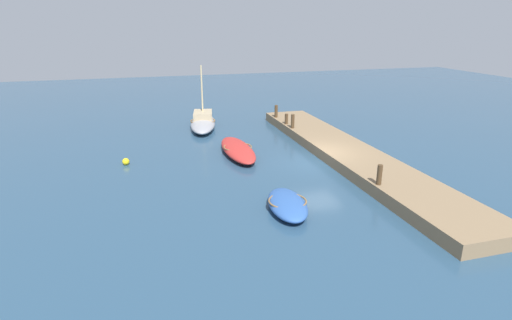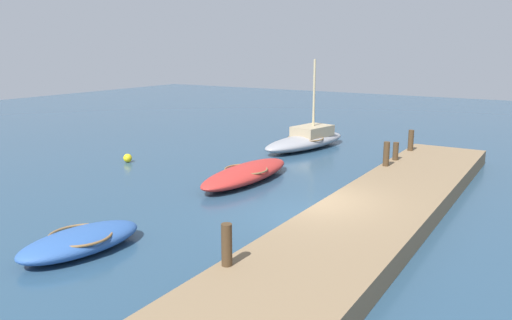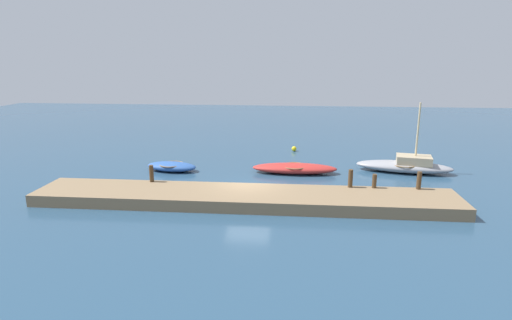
{
  "view_description": "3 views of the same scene",
  "coord_description": "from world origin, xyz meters",
  "px_view_note": "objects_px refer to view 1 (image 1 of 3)",
  "views": [
    {
      "loc": [
        -20.52,
        9.73,
        7.66
      ],
      "look_at": [
        -0.26,
        3.84,
        0.56
      ],
      "focal_mm": 28.95,
      "sensor_mm": 36.0,
      "label": 1
    },
    {
      "loc": [
        -13.55,
        -6.34,
        5.21
      ],
      "look_at": [
        1.31,
        2.9,
        1.26
      ],
      "focal_mm": 35.3,
      "sensor_mm": 36.0,
      "label": 2
    },
    {
      "loc": [
        2.5,
        -22.09,
        7.43
      ],
      "look_at": [
        0.07,
        4.16,
        0.82
      ],
      "focal_mm": 29.21,
      "sensor_mm": 36.0,
      "label": 3
    }
  ],
  "objects_px": {
    "motorboat_red": "(238,150)",
    "mooring_post_mid_east": "(286,119)",
    "rowboat_blue": "(287,204)",
    "sailboat_grey": "(203,122)",
    "mooring_post_west": "(379,175)",
    "mooring_post_east": "(276,111)",
    "marker_buoy": "(126,162)",
    "mooring_post_mid_west": "(293,121)"
  },
  "relations": [
    {
      "from": "motorboat_red",
      "to": "mooring_post_mid_west",
      "type": "xyz_separation_m",
      "value": [
        2.96,
        -4.65,
        0.77
      ]
    },
    {
      "from": "rowboat_blue",
      "to": "mooring_post_mid_east",
      "type": "height_order",
      "value": "mooring_post_mid_east"
    },
    {
      "from": "mooring_post_west",
      "to": "sailboat_grey",
      "type": "bearing_deg",
      "value": 20.17
    },
    {
      "from": "motorboat_red",
      "to": "mooring_post_mid_west",
      "type": "relative_size",
      "value": 5.69
    },
    {
      "from": "mooring_post_mid_east",
      "to": "motorboat_red",
      "type": "bearing_deg",
      "value": 132.16
    },
    {
      "from": "mooring_post_mid_east",
      "to": "marker_buoy",
      "type": "relative_size",
      "value": 1.89
    },
    {
      "from": "sailboat_grey",
      "to": "mooring_post_west",
      "type": "height_order",
      "value": "sailboat_grey"
    },
    {
      "from": "mooring_post_mid_west",
      "to": "motorboat_red",
      "type": "bearing_deg",
      "value": 122.47
    },
    {
      "from": "sailboat_grey",
      "to": "mooring_post_mid_west",
      "type": "relative_size",
      "value": 6.54
    },
    {
      "from": "mooring_post_east",
      "to": "mooring_post_mid_east",
      "type": "bearing_deg",
      "value": 180.0
    },
    {
      "from": "mooring_post_mid_west",
      "to": "marker_buoy",
      "type": "bearing_deg",
      "value": 105.15
    },
    {
      "from": "mooring_post_east",
      "to": "marker_buoy",
      "type": "relative_size",
      "value": 2.39
    },
    {
      "from": "motorboat_red",
      "to": "mooring_post_mid_east",
      "type": "xyz_separation_m",
      "value": [
        4.21,
        -4.65,
        0.66
      ]
    },
    {
      "from": "rowboat_blue",
      "to": "sailboat_grey",
      "type": "distance_m",
      "value": 15.44
    },
    {
      "from": "motorboat_red",
      "to": "sailboat_grey",
      "type": "xyz_separation_m",
      "value": [
        7.25,
        0.92,
        0.13
      ]
    },
    {
      "from": "sailboat_grey",
      "to": "mooring_post_mid_west",
      "type": "xyz_separation_m",
      "value": [
        -4.29,
        -5.58,
        0.64
      ]
    },
    {
      "from": "mooring_post_west",
      "to": "mooring_post_mid_west",
      "type": "distance_m",
      "value": 10.89
    },
    {
      "from": "mooring_post_mid_east",
      "to": "mooring_post_east",
      "type": "bearing_deg",
      "value": 0.0
    },
    {
      "from": "marker_buoy",
      "to": "rowboat_blue",
      "type": "bearing_deg",
      "value": -140.58
    },
    {
      "from": "sailboat_grey",
      "to": "mooring_post_west",
      "type": "distance_m",
      "value": 16.19
    },
    {
      "from": "motorboat_red",
      "to": "mooring_post_east",
      "type": "bearing_deg",
      "value": -35.37
    },
    {
      "from": "sailboat_grey",
      "to": "mooring_post_east",
      "type": "distance_m",
      "value": 5.66
    },
    {
      "from": "sailboat_grey",
      "to": "mooring_post_west",
      "type": "relative_size",
      "value": 6.71
    },
    {
      "from": "rowboat_blue",
      "to": "mooring_post_mid_west",
      "type": "height_order",
      "value": "mooring_post_mid_west"
    },
    {
      "from": "sailboat_grey",
      "to": "mooring_post_mid_west",
      "type": "distance_m",
      "value": 7.07
    },
    {
      "from": "motorboat_red",
      "to": "mooring_post_west",
      "type": "relative_size",
      "value": 5.83
    },
    {
      "from": "mooring_post_west",
      "to": "marker_buoy",
      "type": "xyz_separation_m",
      "value": [
        7.88,
        11.13,
        -0.89
      ]
    },
    {
      "from": "motorboat_red",
      "to": "mooring_post_mid_east",
      "type": "bearing_deg",
      "value": -47.62
    },
    {
      "from": "motorboat_red",
      "to": "mooring_post_east",
      "type": "xyz_separation_m",
      "value": [
        6.5,
        -4.65,
        0.76
      ]
    },
    {
      "from": "motorboat_red",
      "to": "rowboat_blue",
      "type": "height_order",
      "value": "motorboat_red"
    },
    {
      "from": "mooring_post_east",
      "to": "marker_buoy",
      "type": "bearing_deg",
      "value": 120.5
    },
    {
      "from": "sailboat_grey",
      "to": "marker_buoy",
      "type": "relative_size",
      "value": 16.0
    },
    {
      "from": "mooring_post_mid_east",
      "to": "mooring_post_mid_west",
      "type": "bearing_deg",
      "value": 180.0
    },
    {
      "from": "mooring_post_mid_east",
      "to": "marker_buoy",
      "type": "height_order",
      "value": "mooring_post_mid_east"
    },
    {
      "from": "marker_buoy",
      "to": "mooring_post_mid_west",
      "type": "bearing_deg",
      "value": -74.85
    },
    {
      "from": "motorboat_red",
      "to": "mooring_post_west",
      "type": "xyz_separation_m",
      "value": [
        -7.93,
        -4.65,
        0.76
      ]
    },
    {
      "from": "mooring_post_mid_west",
      "to": "sailboat_grey",
      "type": "bearing_deg",
      "value": 52.43
    },
    {
      "from": "rowboat_blue",
      "to": "sailboat_grey",
      "type": "bearing_deg",
      "value": 12.01
    },
    {
      "from": "mooring_post_west",
      "to": "mooring_post_mid_east",
      "type": "height_order",
      "value": "mooring_post_west"
    },
    {
      "from": "rowboat_blue",
      "to": "mooring_post_east",
      "type": "relative_size",
      "value": 3.78
    },
    {
      "from": "motorboat_red",
      "to": "mooring_post_east",
      "type": "distance_m",
      "value": 8.03
    },
    {
      "from": "rowboat_blue",
      "to": "mooring_post_east",
      "type": "xyz_separation_m",
      "value": [
        14.65,
        -4.48,
        0.78
      ]
    }
  ]
}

